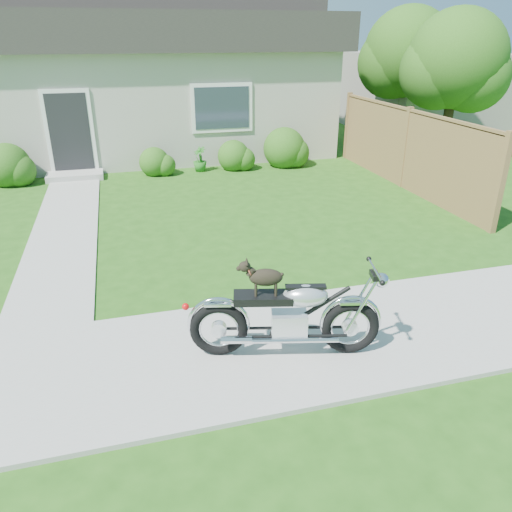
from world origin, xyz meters
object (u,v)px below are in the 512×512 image
at_px(house, 122,79).
at_px(tree_near, 461,64).
at_px(potted_plant_right, 200,159).
at_px(tree_far, 412,57).
at_px(motorcycle_with_dog, 288,315).
at_px(fence, 406,148).

xyz_separation_m(house, tree_near, (9.19, -3.94, 0.52)).
bearing_deg(potted_plant_right, tree_near, -3.83).
bearing_deg(tree_far, tree_near, -86.73).
height_order(house, tree_far, house).
distance_m(tree_far, potted_plant_right, 7.91).
bearing_deg(motorcycle_with_dog, tree_far, 67.82).
xyz_separation_m(tree_near, potted_plant_right, (-7.43, 0.50, -2.34)).
bearing_deg(motorcycle_with_dog, fence, 64.03).
height_order(house, tree_near, house).
xyz_separation_m(tree_far, motorcycle_with_dog, (-7.75, -10.64, -2.21)).
relative_size(tree_far, motorcycle_with_dog, 1.97).
height_order(fence, motorcycle_with_dog, fence).
bearing_deg(fence, house, 135.26).
xyz_separation_m(fence, tree_near, (2.89, 2.30, 1.73)).
bearing_deg(house, tree_near, -23.22).
relative_size(tree_near, potted_plant_right, 6.29).
distance_m(house, tree_far, 9.21).
height_order(tree_near, potted_plant_right, tree_near).
distance_m(tree_far, motorcycle_with_dog, 13.35).
relative_size(house, potted_plant_right, 19.01).
bearing_deg(tree_near, motorcycle_with_dog, -133.57).
bearing_deg(tree_near, fence, -141.41).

